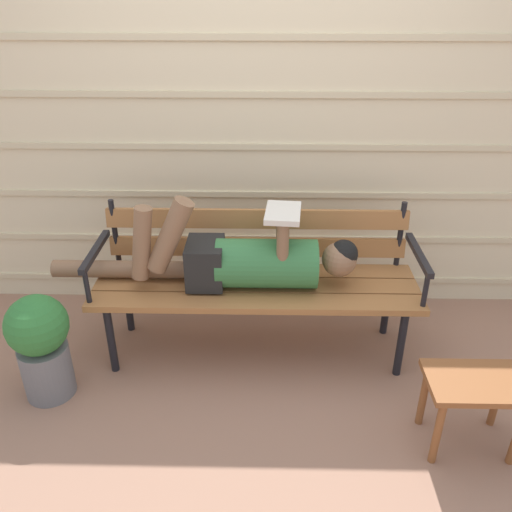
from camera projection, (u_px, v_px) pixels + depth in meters
The scene contains 6 objects.
ground_plane at pixel (256, 362), 3.05m from camera, with size 12.00×12.00×0.00m, color #936B56.
house_siding at pixel (258, 145), 3.19m from camera, with size 4.89×0.08×2.14m.
park_bench at pixel (256, 272), 2.98m from camera, with size 1.81×0.52×0.86m.
reclining_person at pixel (243, 259), 2.86m from camera, with size 1.70×0.27×0.54m.
footstool at pixel (474, 393), 2.39m from camera, with size 0.45×0.30×0.38m.
potted_plant at pixel (41, 343), 2.68m from camera, with size 0.31×0.31×0.59m.
Camera 1 is at (0.05, -2.39, 1.98)m, focal length 36.93 mm.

